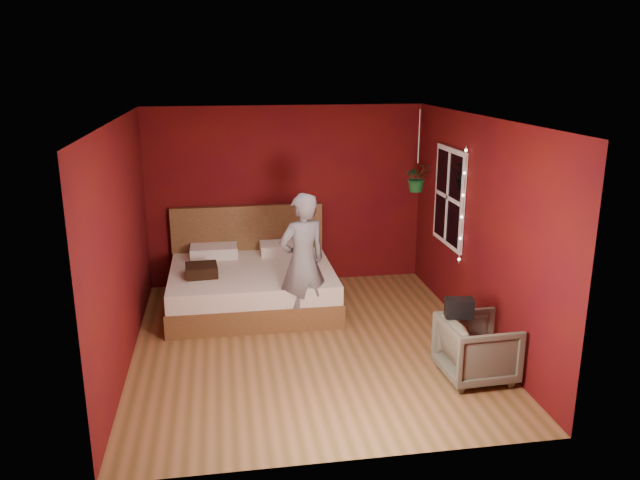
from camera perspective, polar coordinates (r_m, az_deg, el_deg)
The scene contains 10 objects.
floor at distance 7.39m, azimuth -1.03°, elevation -9.49°, with size 4.50×4.50×0.00m, color #96653C.
room_walls at distance 6.84m, azimuth -1.10°, elevation 3.32°, with size 4.04×4.54×2.62m.
window at distance 8.22m, azimuth 11.71°, elevation 3.86°, with size 0.05×0.97×1.27m.
fairy_lights at distance 7.74m, azimuth 12.89°, elevation 3.04°, with size 0.04×0.04×1.45m.
bed at distance 8.49m, azimuth -6.27°, elevation -3.87°, with size 2.17×1.85×1.20m.
person at distance 7.54m, azimuth -1.60°, elevation -2.02°, with size 0.62×0.41×1.70m, color slate.
armchair at distance 6.72m, azimuth 14.14°, elevation -9.62°, with size 0.70×0.72×0.65m, color #5F5E4B.
handbag at distance 6.56m, azimuth 12.60°, elevation -6.07°, with size 0.29×0.14×0.20m, color black.
throw_pillow at distance 8.11m, azimuth -10.78°, elevation -2.74°, with size 0.40×0.40×0.14m, color black.
hanging_plant at distance 8.34m, azimuth 8.88°, elevation 5.68°, with size 0.37×0.33×1.07m.
Camera 1 is at (-0.94, -6.61, 3.16)m, focal length 35.00 mm.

